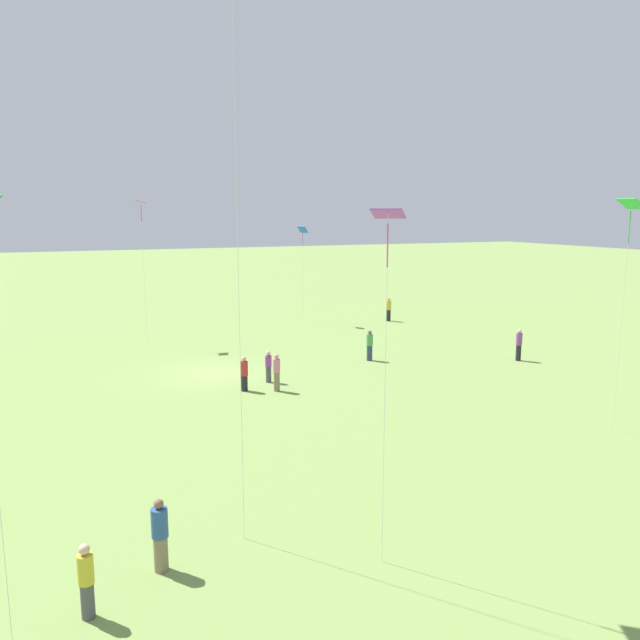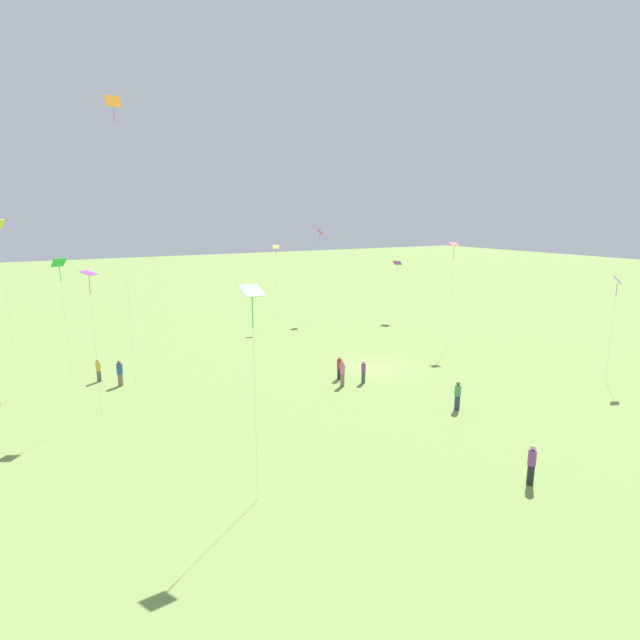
{
  "view_description": "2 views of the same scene",
  "coord_description": "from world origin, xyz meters",
  "px_view_note": "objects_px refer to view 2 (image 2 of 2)",
  "views": [
    {
      "loc": [
        7.7,
        32.52,
        8.61
      ],
      "look_at": [
        -3.06,
        7.48,
        3.91
      ],
      "focal_mm": 35.0,
      "sensor_mm": 36.0,
      "label": 1
    },
    {
      "loc": [
        -30.25,
        22.36,
        11.77
      ],
      "look_at": [
        -2.16,
        6.52,
        4.98
      ],
      "focal_mm": 28.0,
      "sensor_mm": 36.0,
      "label": 2
    }
  ],
  "objects_px": {
    "person_4": "(458,396)",
    "kite_9": "(276,251)",
    "person_6": "(339,368)",
    "kite_7": "(617,285)",
    "person_0": "(120,373)",
    "kite_5": "(397,264)",
    "kite_1": "(59,267)",
    "person_3": "(363,372)",
    "kite_2": "(114,121)",
    "kite_3": "(252,300)",
    "person_2": "(98,370)",
    "kite_4": "(454,249)",
    "kite_6": "(89,280)",
    "person_1": "(532,465)",
    "person_5": "(342,373)",
    "kite_0": "(320,236)"
  },
  "relations": [
    {
      "from": "person_2",
      "to": "kite_1",
      "type": "height_order",
      "value": "kite_1"
    },
    {
      "from": "person_0",
      "to": "kite_3",
      "type": "height_order",
      "value": "kite_3"
    },
    {
      "from": "person_6",
      "to": "kite_4",
      "type": "xyz_separation_m",
      "value": [
        2.76,
        -13.36,
        7.98
      ]
    },
    {
      "from": "kite_1",
      "to": "kite_3",
      "type": "relative_size",
      "value": 0.97
    },
    {
      "from": "kite_5",
      "to": "kite_6",
      "type": "bearing_deg",
      "value": 123.77
    },
    {
      "from": "kite_1",
      "to": "kite_9",
      "type": "xyz_separation_m",
      "value": [
        9.28,
        -20.7,
        -0.24
      ]
    },
    {
      "from": "person_4",
      "to": "kite_6",
      "type": "relative_size",
      "value": 0.21
    },
    {
      "from": "person_6",
      "to": "kite_7",
      "type": "height_order",
      "value": "kite_7"
    },
    {
      "from": "kite_5",
      "to": "kite_6",
      "type": "height_order",
      "value": "kite_6"
    },
    {
      "from": "person_1",
      "to": "person_2",
      "type": "height_order",
      "value": "person_1"
    },
    {
      "from": "person_6",
      "to": "kite_6",
      "type": "xyz_separation_m",
      "value": [
        1.16,
        16.0,
        7.31
      ]
    },
    {
      "from": "person_1",
      "to": "kite_6",
      "type": "xyz_separation_m",
      "value": [
        17.81,
        15.75,
        7.23
      ]
    },
    {
      "from": "person_6",
      "to": "kite_5",
      "type": "relative_size",
      "value": 0.26
    },
    {
      "from": "kite_4",
      "to": "kite_6",
      "type": "xyz_separation_m",
      "value": [
        -1.6,
        29.36,
        -0.66
      ]
    },
    {
      "from": "person_0",
      "to": "person_3",
      "type": "height_order",
      "value": "person_0"
    },
    {
      "from": "person_1",
      "to": "person_5",
      "type": "relative_size",
      "value": 1.02
    },
    {
      "from": "person_2",
      "to": "kite_4",
      "type": "xyz_separation_m",
      "value": [
        -5.26,
        -28.78,
        7.98
      ]
    },
    {
      "from": "person_1",
      "to": "kite_9",
      "type": "distance_m",
      "value": 36.18
    },
    {
      "from": "person_1",
      "to": "person_6",
      "type": "xyz_separation_m",
      "value": [
        16.65,
        -0.25,
        -0.09
      ]
    },
    {
      "from": "person_6",
      "to": "kite_3",
      "type": "bearing_deg",
      "value": 75.98
    },
    {
      "from": "kite_3",
      "to": "kite_5",
      "type": "relative_size",
      "value": 1.37
    },
    {
      "from": "kite_1",
      "to": "kite_4",
      "type": "bearing_deg",
      "value": -169.57
    },
    {
      "from": "kite_0",
      "to": "kite_6",
      "type": "bearing_deg",
      "value": -173.83
    },
    {
      "from": "person_0",
      "to": "kite_5",
      "type": "height_order",
      "value": "kite_5"
    },
    {
      "from": "kite_3",
      "to": "kite_7",
      "type": "height_order",
      "value": "kite_3"
    },
    {
      "from": "kite_5",
      "to": "person_4",
      "type": "bearing_deg",
      "value": 160.2
    },
    {
      "from": "person_6",
      "to": "kite_1",
      "type": "relative_size",
      "value": 0.19
    },
    {
      "from": "person_5",
      "to": "kite_0",
      "type": "xyz_separation_m",
      "value": [
        21.8,
        -10.46,
        8.54
      ]
    },
    {
      "from": "person_2",
      "to": "kite_6",
      "type": "relative_size",
      "value": 0.2
    },
    {
      "from": "kite_2",
      "to": "kite_6",
      "type": "height_order",
      "value": "kite_2"
    },
    {
      "from": "kite_0",
      "to": "kite_6",
      "type": "height_order",
      "value": "kite_0"
    },
    {
      "from": "person_0",
      "to": "kite_1",
      "type": "distance_m",
      "value": 8.5
    },
    {
      "from": "person_1",
      "to": "kite_9",
      "type": "xyz_separation_m",
      "value": [
        35.28,
        -3.79,
        7.08
      ]
    },
    {
      "from": "kite_4",
      "to": "person_1",
      "type": "bearing_deg",
      "value": -65.4
    },
    {
      "from": "kite_6",
      "to": "kite_7",
      "type": "relative_size",
      "value": 1.14
    },
    {
      "from": "person_1",
      "to": "kite_7",
      "type": "relative_size",
      "value": 0.25
    },
    {
      "from": "person_0",
      "to": "person_2",
      "type": "bearing_deg",
      "value": 51.06
    },
    {
      "from": "person_3",
      "to": "person_6",
      "type": "distance_m",
      "value": 1.9
    },
    {
      "from": "kite_6",
      "to": "person_1",
      "type": "bearing_deg",
      "value": -54.69
    },
    {
      "from": "person_2",
      "to": "kite_6",
      "type": "height_order",
      "value": "kite_6"
    },
    {
      "from": "person_6",
      "to": "kite_5",
      "type": "xyz_separation_m",
      "value": [
        15.56,
        -17.28,
        5.41
      ]
    },
    {
      "from": "person_3",
      "to": "kite_7",
      "type": "xyz_separation_m",
      "value": [
        -8.17,
        -15.74,
        6.18
      ]
    },
    {
      "from": "kite_2",
      "to": "kite_4",
      "type": "xyz_separation_m",
      "value": [
        -1.24,
        -26.92,
        -8.5
      ]
    },
    {
      "from": "person_6",
      "to": "kite_6",
      "type": "relative_size",
      "value": 0.2
    },
    {
      "from": "kite_2",
      "to": "kite_9",
      "type": "xyz_separation_m",
      "value": [
        14.63,
        -17.09,
        -9.31
      ]
    },
    {
      "from": "kite_3",
      "to": "kite_6",
      "type": "height_order",
      "value": "kite_3"
    },
    {
      "from": "person_6",
      "to": "kite_4",
      "type": "distance_m",
      "value": 15.8
    },
    {
      "from": "person_4",
      "to": "kite_9",
      "type": "distance_m",
      "value": 28.15
    },
    {
      "from": "kite_6",
      "to": "person_0",
      "type": "bearing_deg",
      "value": 64.61
    },
    {
      "from": "kite_3",
      "to": "kite_5",
      "type": "distance_m",
      "value": 39.71
    }
  ]
}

